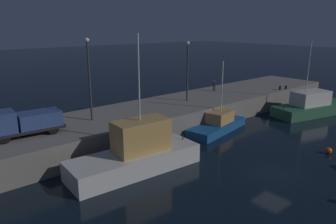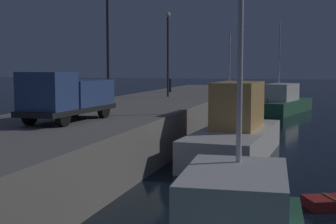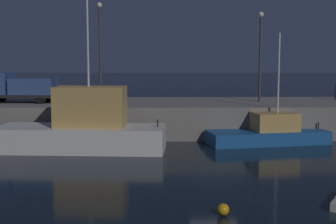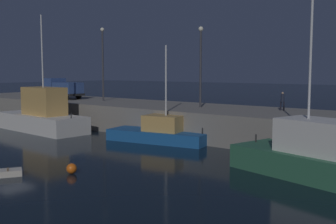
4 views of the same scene
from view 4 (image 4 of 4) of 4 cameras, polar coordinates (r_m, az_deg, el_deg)
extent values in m
plane|color=black|center=(31.52, -20.71, -5.42)|extent=(320.00, 320.00, 0.00)
cube|color=gray|center=(41.52, -1.72, -0.67)|extent=(63.49, 9.13, 2.53)
cube|color=silver|center=(42.40, -17.13, -1.40)|extent=(11.39, 4.41, 1.63)
cube|color=tan|center=(41.62, -16.75, 1.46)|extent=(4.75, 2.64, 2.67)
cylinder|color=silver|center=(41.64, -17.01, 8.02)|extent=(0.14, 0.14, 6.87)
cylinder|color=#262626|center=(37.96, -13.24, -0.49)|extent=(0.10, 0.10, 0.50)
cube|color=#2D6647|center=(23.75, 22.12, -7.34)|extent=(12.38, 6.43, 1.39)
cube|color=silver|center=(23.76, 20.99, -3.31)|extent=(5.54, 3.77, 1.85)
cylinder|color=silver|center=(24.10, 19.09, 7.05)|extent=(0.14, 0.14, 6.67)
cylinder|color=#262626|center=(26.68, 12.06, -3.57)|extent=(0.10, 0.10, 0.50)
cube|color=#195193|center=(34.34, -1.35, -3.36)|extent=(9.01, 4.34, 0.94)
cube|color=tan|center=(33.93, -0.59, -1.55)|extent=(3.44, 2.65, 1.31)
cylinder|color=silver|center=(33.56, -0.29, 4.36)|extent=(0.14, 0.14, 5.69)
cylinder|color=#262626|center=(32.48, 4.77, -2.62)|extent=(0.10, 0.10, 0.50)
cube|color=olive|center=(25.07, -21.26, -7.40)|extent=(0.77, 0.50, 0.04)
sphere|color=orange|center=(24.53, -13.18, -7.61)|extent=(0.60, 0.60, 0.60)
cylinder|color=#38383D|center=(46.73, -8.99, 6.26)|extent=(0.20, 0.20, 7.70)
sphere|color=#F9EFCC|center=(46.94, -9.07, 11.18)|extent=(0.44, 0.44, 0.44)
cylinder|color=#38383D|center=(38.01, 4.52, 5.88)|extent=(0.20, 0.20, 6.96)
sphere|color=#F9EFCC|center=(38.20, 4.57, 11.38)|extent=(0.44, 0.44, 0.44)
cylinder|color=black|center=(52.55, -16.29, 2.33)|extent=(0.92, 0.34, 0.90)
cylinder|color=black|center=(53.49, -14.65, 2.43)|extent=(0.92, 0.34, 0.90)
cylinder|color=black|center=(49.27, -13.96, 2.17)|extent=(0.92, 0.34, 0.90)
cylinder|color=black|center=(50.27, -12.26, 2.28)|extent=(0.92, 0.34, 0.90)
cube|color=black|center=(51.37, -14.32, 2.44)|extent=(6.20, 2.55, 0.25)
cube|color=#334C84|center=(52.86, -15.43, 3.58)|extent=(2.09, 2.25, 1.74)
cube|color=#334C84|center=(50.42, -13.67, 3.27)|extent=(3.66, 2.37, 1.28)
cylinder|color=black|center=(36.37, 15.31, 0.81)|extent=(0.12, 0.12, 0.75)
cylinder|color=black|center=(36.23, 15.72, 0.78)|extent=(0.12, 0.12, 0.75)
cylinder|color=#1E2333|center=(36.25, 15.54, 1.87)|extent=(0.31, 0.31, 0.62)
sphere|color=tan|center=(36.22, 15.56, 2.53)|extent=(0.18, 0.18, 0.18)
camera|label=1|loc=(49.08, -48.13, 10.74)|focal=34.02mm
camera|label=2|loc=(65.38, -33.89, 4.19)|focal=51.94mm
camera|label=3|loc=(30.50, -66.76, 3.01)|focal=51.09mm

